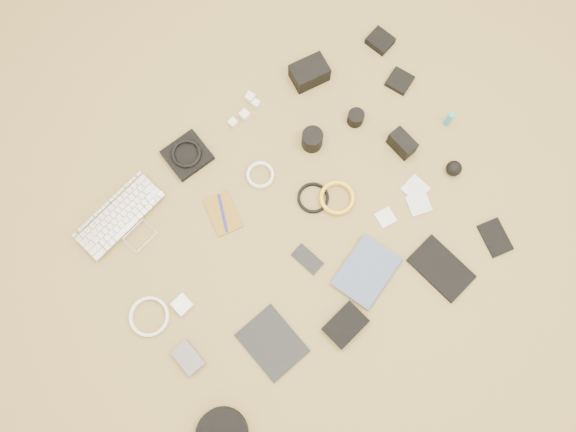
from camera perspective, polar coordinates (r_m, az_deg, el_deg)
room_shell at (r=0.91m, az=2.39°, el=17.33°), size 4.04×4.04×2.58m
laptop at (r=2.15m, az=-15.85°, el=-0.87°), size 0.38×0.30×0.03m
headphone_pouch at (r=2.18m, az=-10.20°, el=6.09°), size 0.16×0.15×0.03m
headphones at (r=2.16m, az=-10.30°, el=6.28°), size 0.13×0.13×0.01m
charger_a at (r=2.20m, az=-5.61°, el=9.41°), size 0.03×0.03×0.03m
charger_b at (r=2.23m, az=-3.28°, el=11.35°), size 0.04×0.04×0.03m
charger_c at (r=2.24m, az=-3.86°, el=11.94°), size 0.04×0.04×0.03m
charger_d at (r=2.21m, az=-4.42°, el=10.20°), size 0.04×0.04×0.03m
dslr_camera at (r=2.26m, az=2.19°, el=14.33°), size 0.15×0.12×0.08m
lens_pouch at (r=2.38m, az=9.34°, el=17.15°), size 0.10×0.11×0.03m
notebook_olive at (r=2.10m, az=-6.62°, el=0.25°), size 0.13×0.17×0.01m
pen_blue at (r=2.09m, az=-6.64°, el=0.31°), size 0.06×0.14×0.01m
cable_white_a at (r=2.13m, az=-2.82°, el=4.13°), size 0.14×0.14×0.01m
lens_a at (r=2.14m, az=2.48°, el=7.77°), size 0.08×0.08×0.09m
lens_b at (r=2.20m, az=6.89°, el=9.88°), size 0.08×0.08×0.06m
card_reader at (r=2.31m, az=11.27°, el=13.30°), size 0.12×0.12×0.02m
power_brick at (r=2.06m, az=-10.69°, el=-8.84°), size 0.07×0.07×0.03m
cable_white_b at (r=2.09m, az=-13.88°, el=-9.89°), size 0.17×0.17×0.01m
cable_black at (r=2.10m, az=2.56°, el=1.82°), size 0.15×0.15×0.01m
cable_yellow at (r=2.11m, az=4.98°, el=1.78°), size 0.14×0.14×0.01m
flash at (r=2.18m, az=11.52°, el=7.23°), size 0.07×0.11×0.08m
lens_cleaner at (r=2.26m, az=16.02°, el=9.46°), size 0.03×0.03×0.08m
battery_charger at (r=2.04m, az=-10.10°, el=-14.00°), size 0.08×0.11×0.03m
tablet at (r=2.02m, az=-1.60°, el=-12.76°), size 0.19×0.23×0.01m
phone at (r=2.05m, az=1.99°, el=-4.40°), size 0.08×0.12×0.01m
filter_case_left at (r=2.11m, az=9.88°, el=-0.15°), size 0.07×0.07×0.01m
filter_case_mid at (r=2.15m, az=13.13°, el=1.20°), size 0.10×0.10×0.01m
filter_case_right at (r=2.16m, az=12.80°, el=2.71°), size 0.09×0.09×0.01m
air_blower at (r=2.20m, az=16.50°, el=4.66°), size 0.06×0.06×0.06m
drive_case at (r=2.02m, az=5.86°, el=-10.95°), size 0.15×0.12×0.04m
paperback at (r=2.06m, az=9.92°, el=-6.93°), size 0.27×0.23×0.02m
notebook_black_a at (r=2.12m, az=15.29°, el=-5.15°), size 0.17×0.24×0.02m
notebook_black_b at (r=2.20m, az=20.30°, el=-2.07°), size 0.11×0.15×0.01m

